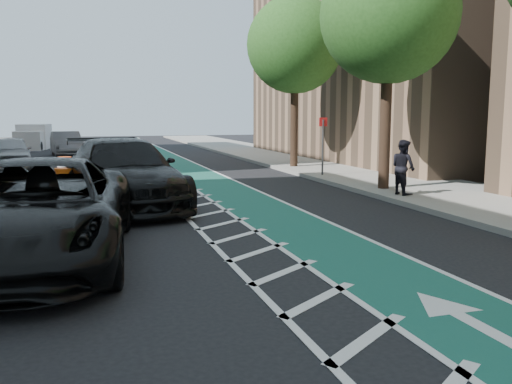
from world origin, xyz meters
name	(u,v)px	position (x,y,z in m)	size (l,w,h in m)	color
ground	(195,281)	(0.00, 0.00, 0.00)	(120.00, 120.00, 0.00)	black
bike_lane	(225,190)	(3.00, 10.00, 0.01)	(2.00, 90.00, 0.01)	#175345
buffer_strip	(182,191)	(1.50, 10.00, 0.01)	(1.40, 90.00, 0.01)	silver
sidewalk_right	(389,181)	(9.50, 10.00, 0.07)	(5.00, 90.00, 0.15)	gray
curb_right	(331,183)	(7.05, 10.00, 0.08)	(0.12, 90.00, 0.16)	gray
tree_r_c	(385,16)	(7.90, 8.00, 5.77)	(4.20, 4.20, 7.90)	#382619
tree_r_d	(295,45)	(7.90, 16.00, 5.77)	(4.20, 4.20, 7.90)	#382619
sign_post	(323,146)	(7.60, 12.00, 1.35)	(0.35, 0.08, 2.47)	#4C4C4C
suv_near	(38,212)	(-2.40, 1.89, 0.91)	(3.02, 6.55, 1.82)	black
suv_far	(123,173)	(-0.59, 7.50, 0.96)	(2.68, 6.58, 1.91)	black
car_silver	(11,152)	(-5.05, 20.29, 0.79)	(1.85, 4.61, 1.57)	#929397
car_grey	(66,144)	(-2.75, 28.12, 0.77)	(1.63, 4.67, 1.54)	slate
pedestrian	(403,167)	(7.70, 6.28, 0.99)	(0.82, 0.64, 1.69)	black
box_truck	(33,138)	(-5.35, 35.89, 0.86)	(2.45, 4.68, 1.87)	silver
barrel_a	(65,186)	(-2.20, 9.00, 0.47)	(0.73, 0.73, 1.00)	#FF5B0D
barrel_b	(80,182)	(-1.80, 10.46, 0.41)	(0.64, 0.64, 0.87)	#F1500C
barrel_c	(65,169)	(-2.40, 14.50, 0.44)	(0.69, 0.69, 0.94)	#F1470C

